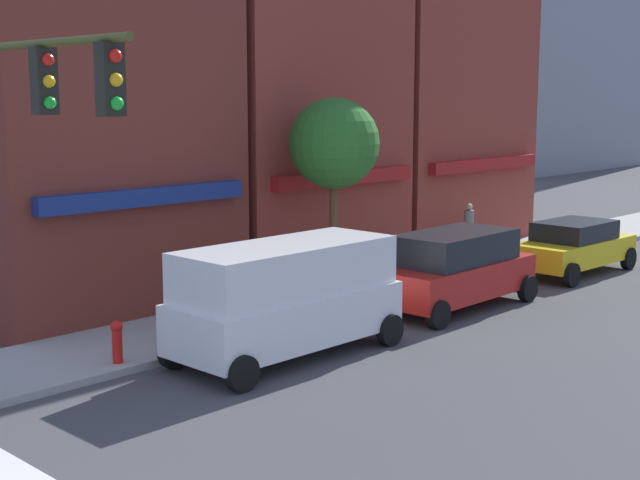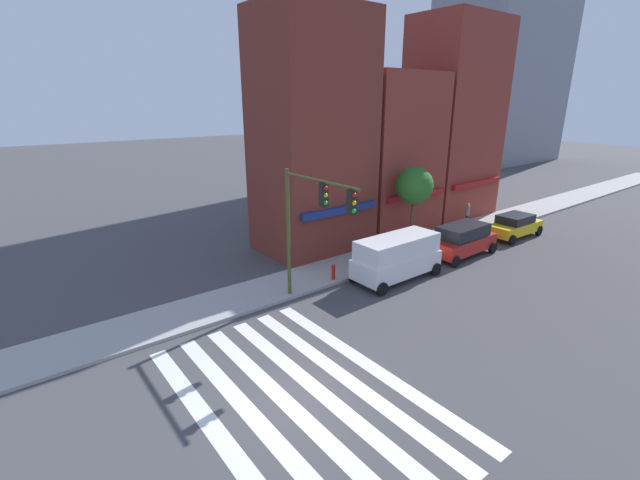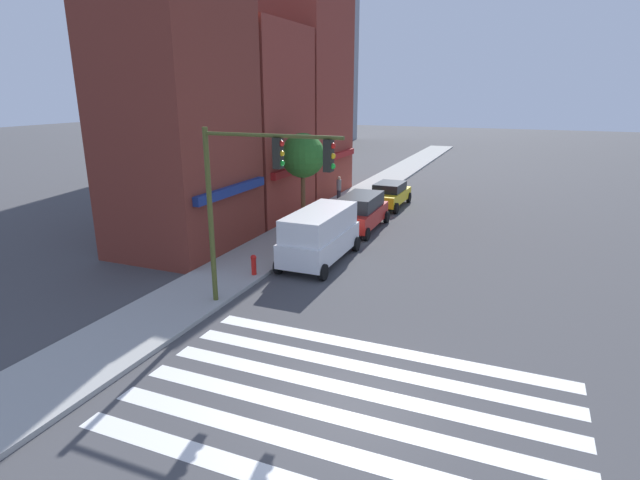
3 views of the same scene
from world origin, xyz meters
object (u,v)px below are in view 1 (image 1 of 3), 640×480
at_px(fire_hydrant, 117,340).
at_px(street_tree, 334,145).
at_px(van_white, 287,295).
at_px(sedan_yellow, 574,246).
at_px(suv_red, 454,268).
at_px(traffic_signal, 18,148).
at_px(pedestrian_grey_coat, 469,230).

distance_m(fire_hydrant, street_tree, 8.19).
bearing_deg(van_white, sedan_yellow, 0.26).
bearing_deg(street_tree, van_white, -147.68).
height_order(van_white, suv_red, van_white).
xyz_separation_m(van_white, street_tree, (4.43, 2.80, 2.76)).
distance_m(traffic_signal, fire_hydrant, 5.08).
xyz_separation_m(fire_hydrant, street_tree, (7.35, 1.10, 3.44)).
distance_m(suv_red, sedan_yellow, 6.14).
relative_size(traffic_signal, street_tree, 1.22).
distance_m(sedan_yellow, street_tree, 8.67).
height_order(suv_red, pedestrian_grey_coat, suv_red).
height_order(traffic_signal, street_tree, traffic_signal).
bearing_deg(traffic_signal, pedestrian_grey_coat, 11.18).
bearing_deg(pedestrian_grey_coat, suv_red, -123.96).
bearing_deg(street_tree, sedan_yellow, -20.34).
height_order(traffic_signal, van_white, traffic_signal).
bearing_deg(suv_red, fire_hydrant, 168.10).
distance_m(traffic_signal, pedestrian_grey_coat, 17.57).
height_order(traffic_signal, sedan_yellow, traffic_signal).
bearing_deg(fire_hydrant, traffic_signal, -147.25).
height_order(suv_red, fire_hydrant, suv_red).
distance_m(van_white, street_tree, 5.92).
distance_m(van_white, sedan_yellow, 11.99).
height_order(sedan_yellow, fire_hydrant, sedan_yellow).
relative_size(fire_hydrant, street_tree, 0.17).
xyz_separation_m(pedestrian_grey_coat, fire_hydrant, (-14.15, -1.57, -0.46)).
bearing_deg(sedan_yellow, suv_red, -178.61).
xyz_separation_m(van_white, pedestrian_grey_coat, (11.22, 3.27, -0.21)).
xyz_separation_m(suv_red, pedestrian_grey_coat, (5.38, 3.27, 0.04)).
distance_m(sedan_yellow, fire_hydrant, 15.00).
bearing_deg(pedestrian_grey_coat, street_tree, -151.29).
height_order(pedestrian_grey_coat, street_tree, street_tree).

